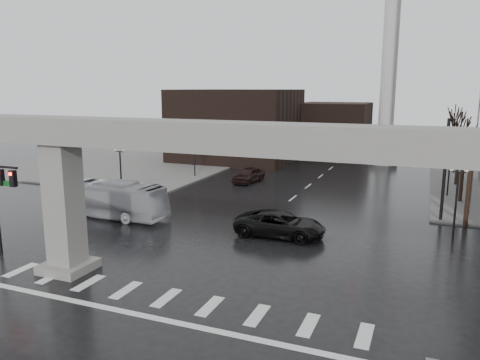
{
  "coord_description": "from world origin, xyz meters",
  "views": [
    {
      "loc": [
        11.5,
        -19.64,
        10.24
      ],
      "look_at": [
        0.6,
        7.24,
        4.5
      ],
      "focal_mm": 35.0,
      "sensor_mm": 36.0,
      "label": 1
    }
  ],
  "objects_px": {
    "signal_mast_arm": "(394,145)",
    "pickup_truck": "(280,224)",
    "far_car": "(249,175)",
    "city_bus": "(107,199)"
  },
  "relations": [
    {
      "from": "signal_mast_arm",
      "to": "pickup_truck",
      "type": "distance_m",
      "value": 11.77
    },
    {
      "from": "pickup_truck",
      "to": "far_car",
      "type": "bearing_deg",
      "value": 26.72
    },
    {
      "from": "signal_mast_arm",
      "to": "far_car",
      "type": "distance_m",
      "value": 18.49
    },
    {
      "from": "signal_mast_arm",
      "to": "far_car",
      "type": "bearing_deg",
      "value": 150.94
    },
    {
      "from": "pickup_truck",
      "to": "signal_mast_arm",
      "type": "bearing_deg",
      "value": -39.72
    },
    {
      "from": "signal_mast_arm",
      "to": "city_bus",
      "type": "xyz_separation_m",
      "value": [
        -21.19,
        -8.58,
        -4.35
      ]
    },
    {
      "from": "signal_mast_arm",
      "to": "pickup_truck",
      "type": "xyz_separation_m",
      "value": [
        -6.7,
        -8.32,
        -4.95
      ]
    },
    {
      "from": "signal_mast_arm",
      "to": "pickup_truck",
      "type": "bearing_deg",
      "value": -128.85
    },
    {
      "from": "pickup_truck",
      "to": "city_bus",
      "type": "relative_size",
      "value": 0.59
    },
    {
      "from": "city_bus",
      "to": "far_car",
      "type": "bearing_deg",
      "value": -14.6
    }
  ]
}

